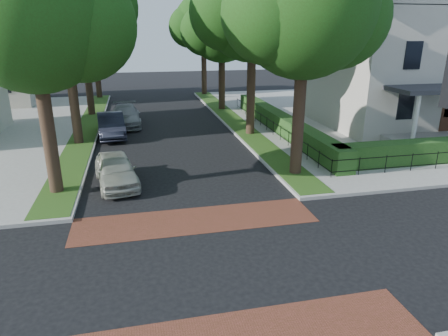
{
  "coord_description": "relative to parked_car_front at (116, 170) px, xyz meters",
  "views": [
    {
      "loc": [
        -1.89,
        -10.21,
        6.77
      ],
      "look_at": [
        1.33,
        4.32,
        1.6
      ],
      "focal_mm": 32.0,
      "sensor_mm": 36.0,
      "label": 1
    }
  ],
  "objects": [
    {
      "name": "hedge_main_road",
      "position": [
        10.69,
        7.41,
        0.03
      ],
      "size": [
        1.0,
        18.0,
        1.2
      ],
      "primitive_type": "cube",
      "color": "#173D15",
      "rests_on": "sidewalk_ne"
    },
    {
      "name": "parked_car_front",
      "position": [
        0.0,
        0.0,
        0.0
      ],
      "size": [
        2.34,
        4.44,
        1.44
      ],
      "primitive_type": "imported",
      "rotation": [
        0.0,
        0.0,
        0.16
      ],
      "color": "#ADAF9D",
      "rests_on": "ground"
    },
    {
      "name": "tree_right_far",
      "position": [
        8.59,
        16.63,
        6.19
      ],
      "size": [
        7.25,
        6.23,
        9.74
      ],
      "color": "black",
      "rests_on": "sidewalk_ne"
    },
    {
      "name": "house_victorian",
      "position": [
        20.5,
        8.32,
        5.3
      ],
      "size": [
        13.0,
        13.05,
        12.48
      ],
      "color": "#BDB6AA",
      "rests_on": "sidewalk_ne"
    },
    {
      "name": "parked_car_rear",
      "position": [
        0.3,
        12.24,
        0.02
      ],
      "size": [
        2.25,
        5.18,
        1.48
      ],
      "primitive_type": "imported",
      "rotation": [
        0.0,
        0.0,
        0.03
      ],
      "color": "gray",
      "rests_on": "ground"
    },
    {
      "name": "fence_main_road",
      "position": [
        9.89,
        7.41,
        -0.12
      ],
      "size": [
        0.06,
        18.0,
        0.9
      ],
      "primitive_type": null,
      "color": "black",
      "rests_on": "sidewalk_ne"
    },
    {
      "name": "crosswalk_far",
      "position": [
        2.99,
        -4.39,
        -0.72
      ],
      "size": [
        9.0,
        2.2,
        0.01
      ],
      "primitive_type": "cube",
      "color": "brown",
      "rests_on": "ground"
    },
    {
      "name": "tree_right_mid",
      "position": [
        8.61,
        7.65,
        7.27
      ],
      "size": [
        8.25,
        7.09,
        11.22
      ],
      "color": "black",
      "rests_on": "sidewalk_ne"
    },
    {
      "name": "grass_strip_ne",
      "position": [
        8.39,
        11.51,
        -0.56
      ],
      "size": [
        1.6,
        29.8,
        0.02
      ],
      "primitive_type": "cube",
      "color": "#244614",
      "rests_on": "sidewalk_ne"
    },
    {
      "name": "tree_right_back",
      "position": [
        8.6,
        25.63,
        6.55
      ],
      "size": [
        7.5,
        6.45,
        10.2
      ],
      "color": "black",
      "rests_on": "sidewalk_ne"
    },
    {
      "name": "tree_right_near",
      "position": [
        8.6,
        -0.36,
        6.91
      ],
      "size": [
        7.75,
        6.67,
        10.66
      ],
      "color": "black",
      "rests_on": "sidewalk_ne"
    },
    {
      "name": "sidewalk_ne",
      "position": [
        22.49,
        11.41,
        -0.65
      ],
      "size": [
        30.0,
        30.0,
        0.15
      ],
      "primitive_type": "cube",
      "color": "gray",
      "rests_on": "ground"
    },
    {
      "name": "tree_left_far",
      "position": [
        -2.41,
        16.62,
        6.4
      ],
      "size": [
        7.0,
        6.02,
        9.86
      ],
      "color": "black",
      "rests_on": "sidewalk_nw"
    },
    {
      "name": "parked_car_middle",
      "position": [
        -0.61,
        9.11,
        0.06
      ],
      "size": [
        2.11,
        4.88,
        1.56
      ],
      "primitive_type": "imported",
      "rotation": [
        0.0,
        0.0,
        0.1
      ],
      "color": "#1F212F",
      "rests_on": "ground"
    },
    {
      "name": "tree_left_near",
      "position": [
        -2.4,
        -0.37,
        6.55
      ],
      "size": [
        7.5,
        6.45,
        10.2
      ],
      "color": "black",
      "rests_on": "sidewalk_nw"
    },
    {
      "name": "ground",
      "position": [
        2.99,
        -7.59,
        -0.72
      ],
      "size": [
        120.0,
        120.0,
        0.0
      ],
      "primitive_type": "plane",
      "color": "black",
      "rests_on": "ground"
    },
    {
      "name": "tree_left_back",
      "position": [
        -2.4,
        25.64,
        6.69
      ],
      "size": [
        7.75,
        6.66,
        10.44
      ],
      "color": "black",
      "rests_on": "sidewalk_nw"
    },
    {
      "name": "grass_strip_nw",
      "position": [
        -2.41,
        11.51,
        -0.56
      ],
      "size": [
        1.6,
        29.8,
        0.02
      ],
      "primitive_type": "cube",
      "color": "#244614",
      "rests_on": "sidewalk_nw"
    },
    {
      "name": "tree_left_mid",
      "position": [
        -2.4,
        7.65,
        7.62
      ],
      "size": [
        8.0,
        6.88,
        11.48
      ],
      "color": "black",
      "rests_on": "sidewalk_nw"
    }
  ]
}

